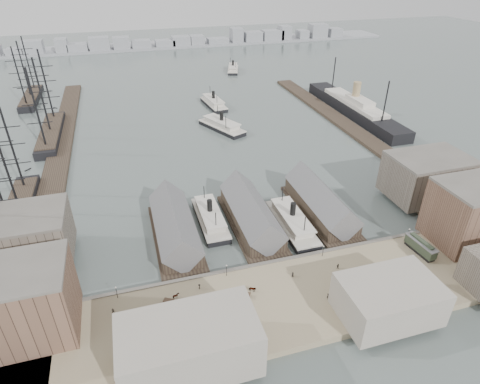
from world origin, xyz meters
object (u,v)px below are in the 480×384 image
object	(u,v)px
horse_cart_left	(174,297)
horse_cart_center	(251,291)
ferry_docked_west	(210,217)
horse_cart_right	(356,295)
tram	(420,247)
ocean_steamer	(354,107)

from	to	relation	value
horse_cart_left	horse_cart_center	bearing A→B (deg)	-69.19
ferry_docked_west	horse_cart_right	world-z (taller)	ferry_docked_west
tram	horse_cart_right	bearing A→B (deg)	-164.46
ocean_steamer	ferry_docked_west	bearing A→B (deg)	-141.44
ferry_docked_west	horse_cart_center	bearing A→B (deg)	-86.42
tram	horse_cart_center	bearing A→B (deg)	175.99
ferry_docked_west	horse_cart_center	distance (m)	38.09
horse_cart_center	horse_cart_right	xyz separation A→B (m)	(26.54, -9.39, -0.07)
horse_cart_center	horse_cart_right	world-z (taller)	horse_cart_center
horse_cart_right	ocean_steamer	bearing A→B (deg)	-55.47
ocean_steamer	horse_cart_right	size ratio (longest dim) A/B	19.66
horse_cart_left	horse_cart_right	distance (m)	48.36
horse_cart_right	horse_cart_center	bearing A→B (deg)	45.17
horse_cart_left	ocean_steamer	bearing A→B (deg)	-15.14
tram	horse_cart_right	world-z (taller)	tram
tram	ocean_steamer	bearing A→B (deg)	62.59
horse_cart_center	ocean_steamer	bearing A→B (deg)	-11.97
ferry_docked_west	ocean_steamer	world-z (taller)	ocean_steamer
ocean_steamer	horse_cart_right	bearing A→B (deg)	-120.13
tram	horse_cart_left	xyz separation A→B (m)	(-74.93, 1.94, -1.20)
ferry_docked_west	horse_cart_right	xyz separation A→B (m)	(28.92, -47.40, 0.49)
horse_cart_left	horse_cart_right	xyz separation A→B (m)	(46.58, -12.98, -0.04)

